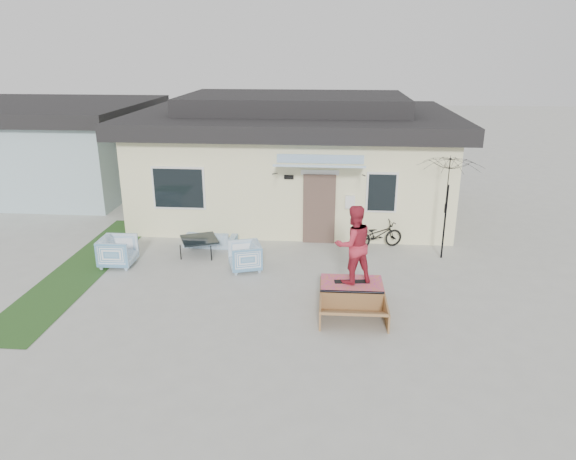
# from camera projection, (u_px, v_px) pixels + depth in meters

# --- Properties ---
(ground) EXTENTS (90.00, 90.00, 0.00)m
(ground) POSITION_uv_depth(u_px,v_px,m) (268.00, 311.00, 11.78)
(ground) COLOR #A4A59D
(ground) RESTS_ON ground
(grass_strip) EXTENTS (1.40, 8.00, 0.01)m
(grass_strip) POSITION_uv_depth(u_px,v_px,m) (84.00, 268.00, 14.07)
(grass_strip) COLOR #21441B
(grass_strip) RESTS_ON ground
(house) EXTENTS (10.80, 8.49, 4.10)m
(house) POSITION_uv_depth(u_px,v_px,m) (294.00, 156.00, 18.66)
(house) COLOR #EFEAAF
(house) RESTS_ON ground
(neighbor_house) EXTENTS (8.60, 7.60, 3.50)m
(neighbor_house) POSITION_uv_depth(u_px,v_px,m) (41.00, 146.00, 21.43)
(neighbor_house) COLOR #9BB5BF
(neighbor_house) RESTS_ON ground
(loveseat) EXTENTS (1.55, 0.49, 0.60)m
(loveseat) POSITION_uv_depth(u_px,v_px,m) (210.00, 236.00, 15.55)
(loveseat) COLOR #4D8ABD
(loveseat) RESTS_ON ground
(armchair_left) EXTENTS (0.82, 0.88, 0.89)m
(armchair_left) POSITION_uv_depth(u_px,v_px,m) (118.00, 250.00, 14.09)
(armchair_left) COLOR #4D8ABD
(armchair_left) RESTS_ON ground
(armchair_right) EXTENTS (0.96, 0.99, 0.82)m
(armchair_right) POSITION_uv_depth(u_px,v_px,m) (245.00, 255.00, 13.84)
(armchair_right) COLOR #4D8ABD
(armchair_right) RESTS_ON ground
(coffee_table) EXTENTS (1.27, 1.27, 0.48)m
(coffee_table) POSITION_uv_depth(u_px,v_px,m) (200.00, 246.00, 14.92)
(coffee_table) COLOR black
(coffee_table) RESTS_ON ground
(bicycle) EXTENTS (1.62, 1.05, 0.98)m
(bicycle) POSITION_uv_depth(u_px,v_px,m) (378.00, 232.00, 15.33)
(bicycle) COLOR black
(bicycle) RESTS_ON ground
(patio_umbrella) EXTENTS (2.09, 1.99, 2.20)m
(patio_umbrella) POSITION_uv_depth(u_px,v_px,m) (447.00, 197.00, 14.17)
(patio_umbrella) COLOR black
(patio_umbrella) RESTS_ON ground
(skate_ramp) EXTENTS (1.44, 1.90, 0.47)m
(skate_ramp) POSITION_uv_depth(u_px,v_px,m) (351.00, 292.00, 12.13)
(skate_ramp) COLOR olive
(skate_ramp) RESTS_ON ground
(skateboard) EXTENTS (0.82, 0.28, 0.05)m
(skateboard) POSITION_uv_depth(u_px,v_px,m) (352.00, 281.00, 12.09)
(skateboard) COLOR black
(skateboard) RESTS_ON skate_ramp
(skater) EXTENTS (1.09, 0.99, 1.82)m
(skater) POSITION_uv_depth(u_px,v_px,m) (353.00, 243.00, 11.78)
(skater) COLOR #B4293B
(skater) RESTS_ON skateboard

